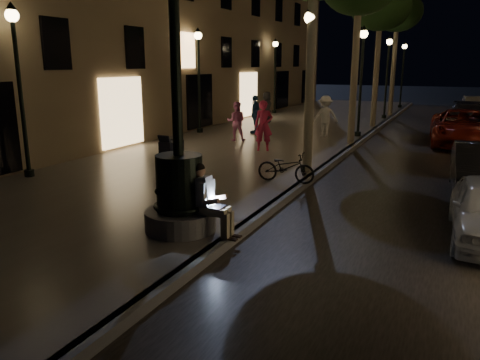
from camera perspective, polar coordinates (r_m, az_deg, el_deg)
The scene contains 25 objects.
ground at distance 21.04m, azimuth 14.38°, elevation 4.26°, with size 120.00×120.00×0.00m, color black.
cobble_lane at distance 20.71m, azimuth 22.56°, elevation 3.51°, with size 6.00×45.00×0.02m, color black.
promenade at distance 22.09m, azimuth 4.13°, elevation 5.36°, with size 8.00×45.00×0.20m, color #625D57.
curb_strip at distance 21.02m, azimuth 14.40°, elevation 4.53°, with size 0.25×45.00×0.20m, color #59595B.
fountain_lamppost at distance 9.07m, azimuth -7.40°, elevation 0.02°, with size 1.40×1.40×5.21m.
seated_man_laptop at distance 8.84m, azimuth -3.98°, elevation -2.18°, with size 1.01×0.34×1.38m.
tree_third at distance 25.89m, azimuth 16.78°, elevation 19.50°, with size 3.00×3.00×7.20m.
tree_far at distance 31.82m, azimuth 18.66°, elevation 18.75°, with size 3.00×3.00×7.50m.
lamp_curb_a at distance 14.02m, azimuth 8.39°, elevation 13.22°, with size 0.36×0.36×4.81m.
lamp_curb_b at distance 21.80m, azimuth 14.62°, elevation 13.13°, with size 0.36×0.36×4.81m.
lamp_curb_c at distance 29.70m, azimuth 17.56°, elevation 13.03°, with size 0.36×0.36×4.81m.
lamp_curb_d at distance 37.64m, azimuth 19.25°, elevation 12.96°, with size 0.36×0.36×4.81m.
lamp_left_a at distance 14.59m, azimuth -25.45°, elevation 12.08°, with size 0.36×0.36×4.81m.
lamp_left_b at distance 22.39m, azimuth -5.06°, elevation 13.52°, with size 0.36×0.36×4.81m.
lamp_left_c at distance 31.46m, azimuth 4.29°, elevation 13.63°, with size 0.36×0.36×4.81m.
stroller at distance 15.24m, azimuth -8.38°, elevation 3.88°, with size 0.50×1.09×1.11m.
car_third at distance 22.17m, azimuth 25.53°, elevation 5.77°, with size 2.48×5.38×1.50m, color maroon.
car_rear at distance 25.97m, azimuth 25.96°, elevation 6.74°, with size 2.10×5.18×1.50m, color #2F2E33.
car_fifth at distance 31.29m, azimuth 27.06°, elevation 7.63°, with size 1.61×4.61×1.52m, color #A2A29D.
pedestrian_red at distance 17.64m, azimuth 2.90°, elevation 6.63°, with size 0.69×0.45×1.88m, color #D22A52.
pedestrian_pink at distance 19.96m, azimuth -0.46°, elevation 7.17°, with size 0.80×0.63×1.65m, color pink.
pedestrian_white at distance 21.42m, azimuth 10.33°, elevation 7.65°, with size 1.18×0.68×1.83m, color silver.
pedestrian_blue at distance 22.24m, azimuth 1.88°, elevation 8.02°, with size 1.04×0.43×1.78m, color navy.
pedestrian_dark at distance 26.43m, azimuth 3.27°, elevation 8.86°, with size 0.83×0.54×1.70m, color #35363B.
bicycle at distance 12.91m, azimuth 5.63°, elevation 1.56°, with size 0.56×1.61×0.85m, color black.
Camera 1 is at (3.74, -5.43, 3.37)m, focal length 35.00 mm.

